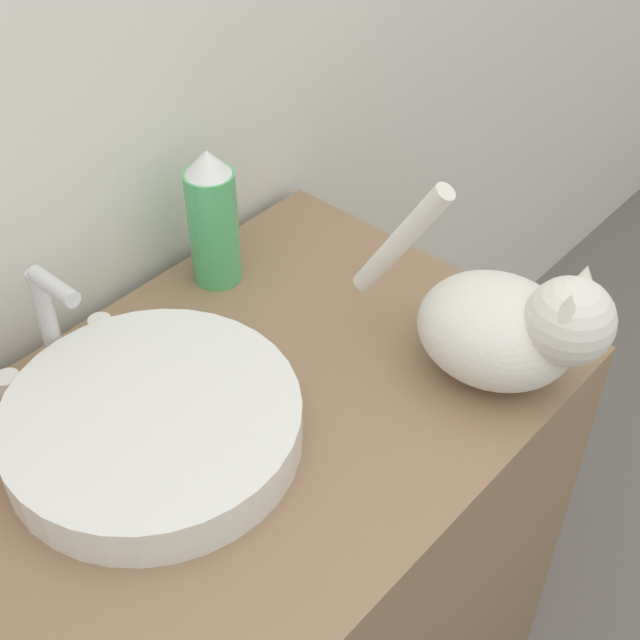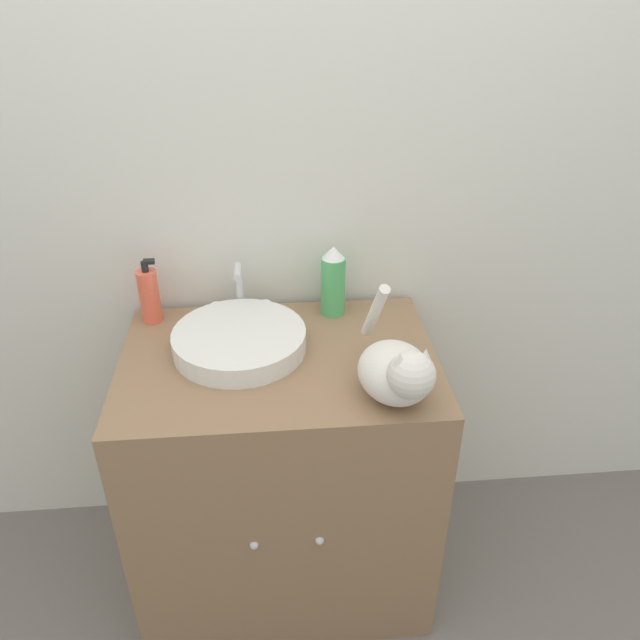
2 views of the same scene
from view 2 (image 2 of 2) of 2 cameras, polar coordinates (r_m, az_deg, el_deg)
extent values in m
cube|color=silver|center=(1.79, -4.64, 13.64)|extent=(6.00, 0.05, 2.50)
cube|color=#8C6B4C|center=(1.94, -3.39, -13.74)|extent=(0.85, 0.59, 0.84)
sphere|color=silver|center=(1.71, -6.04, -19.87)|extent=(0.02, 0.02, 0.02)
sphere|color=silver|center=(1.71, -0.03, -19.58)|extent=(0.02, 0.02, 0.02)
cylinder|color=white|center=(1.69, -7.38, -1.87)|extent=(0.36, 0.36, 0.06)
cylinder|color=silver|center=(1.84, -7.35, 2.76)|extent=(0.02, 0.02, 0.16)
cylinder|color=silver|center=(1.77, -7.55, 4.42)|extent=(0.02, 0.08, 0.02)
cylinder|color=white|center=(1.87, -9.44, 0.99)|extent=(0.03, 0.03, 0.03)
cylinder|color=white|center=(1.87, -5.00, 1.20)|extent=(0.03, 0.03, 0.03)
ellipsoid|color=silver|center=(1.51, 6.84, -4.78)|extent=(0.21, 0.24, 0.13)
sphere|color=silver|center=(1.41, 8.34, -4.99)|extent=(0.13, 0.13, 0.11)
cone|color=silver|center=(1.37, 7.32, -3.73)|extent=(0.04, 0.04, 0.04)
cone|color=silver|center=(1.40, 9.63, -3.29)|extent=(0.04, 0.04, 0.04)
cylinder|color=silver|center=(1.56, 5.06, 0.79)|extent=(0.05, 0.13, 0.20)
cylinder|color=#EF6047|center=(1.85, -15.33, 2.11)|extent=(0.06, 0.06, 0.16)
cylinder|color=black|center=(1.81, -15.74, 4.73)|extent=(0.02, 0.02, 0.03)
cylinder|color=black|center=(1.80, -15.37, 5.18)|extent=(0.03, 0.02, 0.02)
cylinder|color=#4CB266|center=(1.82, 1.19, 3.15)|extent=(0.07, 0.07, 0.18)
cone|color=white|center=(1.77, 1.23, 6.21)|extent=(0.06, 0.06, 0.04)
camera|label=1|loc=(0.94, -38.70, 17.84)|focal=50.00mm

